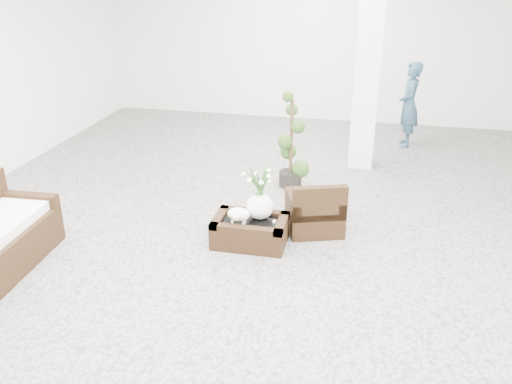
# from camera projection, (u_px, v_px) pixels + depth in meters

# --- Properties ---
(ground) EXTENTS (11.00, 11.00, 0.00)m
(ground) POSITION_uv_depth(u_px,v_px,m) (258.00, 232.00, 6.97)
(ground) COLOR gray
(ground) RESTS_ON ground
(column) EXTENTS (0.40, 0.40, 3.50)m
(column) POSITION_uv_depth(u_px,v_px,m) (368.00, 63.00, 8.53)
(column) COLOR white
(column) RESTS_ON ground
(coffee_table) EXTENTS (0.90, 0.60, 0.31)m
(coffee_table) POSITION_uv_depth(u_px,v_px,m) (250.00, 232.00, 6.65)
(coffee_table) COLOR black
(coffee_table) RESTS_ON ground
(sheep_figurine) EXTENTS (0.28, 0.23, 0.21)m
(sheep_figurine) POSITION_uv_depth(u_px,v_px,m) (239.00, 216.00, 6.48)
(sheep_figurine) COLOR white
(sheep_figurine) RESTS_ON coffee_table
(planter_narcissus) EXTENTS (0.44, 0.44, 0.80)m
(planter_narcissus) POSITION_uv_depth(u_px,v_px,m) (260.00, 189.00, 6.50)
(planter_narcissus) COLOR white
(planter_narcissus) RESTS_ON coffee_table
(tealight) EXTENTS (0.04, 0.04, 0.03)m
(tealight) POSITION_uv_depth(u_px,v_px,m) (274.00, 221.00, 6.54)
(tealight) COLOR white
(tealight) RESTS_ON coffee_table
(armchair) EXTENTS (0.85, 0.84, 0.73)m
(armchair) POSITION_uv_depth(u_px,v_px,m) (315.00, 204.00, 6.90)
(armchair) COLOR black
(armchair) RESTS_ON ground
(topiary) EXTENTS (0.39, 0.39, 1.48)m
(topiary) POSITION_uv_depth(u_px,v_px,m) (291.00, 141.00, 8.10)
(topiary) COLOR #264215
(topiary) RESTS_ON ground
(shopper) EXTENTS (0.40, 0.59, 1.58)m
(shopper) POSITION_uv_depth(u_px,v_px,m) (409.00, 105.00, 9.87)
(shopper) COLOR #274458
(shopper) RESTS_ON ground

